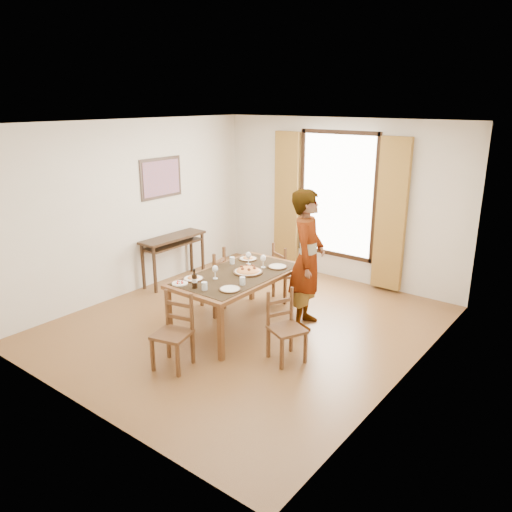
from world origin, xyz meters
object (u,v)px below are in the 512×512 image
Objects in this scene: pasta_platter at (248,269)px; man at (307,260)px; dining_table at (238,278)px; console_table at (173,243)px.

man is at bearing 37.08° from pasta_platter.
dining_table is at bearing 109.63° from man.
console_table is at bearing 161.04° from dining_table.
man reaches higher than console_table.
dining_table is 0.97× the size of man.
man is at bearing -1.90° from console_table.
pasta_platter is at bearing 107.04° from man.
console_table is at bearing 68.07° from man.
pasta_platter is at bearing -15.38° from console_table.
man is at bearing 39.66° from dining_table.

